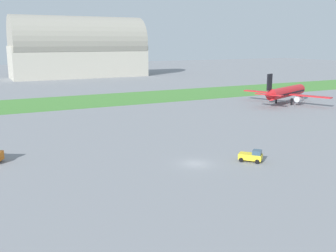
% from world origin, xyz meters
% --- Properties ---
extents(ground_plane, '(600.00, 600.00, 0.00)m').
position_xyz_m(ground_plane, '(0.00, 0.00, 0.00)').
color(ground_plane, gray).
extents(grass_taxiway_strip, '(360.00, 28.00, 0.08)m').
position_xyz_m(grass_taxiway_strip, '(0.00, 73.06, 0.04)').
color(grass_taxiway_strip, '#478438').
rests_on(grass_taxiway_strip, ground_plane).
extents(airplane_parked_jet_far, '(26.03, 26.19, 9.74)m').
position_xyz_m(airplane_parked_jet_far, '(55.61, 40.09, 3.51)').
color(airplane_parked_jet_far, red).
rests_on(airplane_parked_jet_far, ground_plane).
extents(pushback_tug_near_gate, '(3.69, 3.91, 1.95)m').
position_xyz_m(pushback_tug_near_gate, '(8.51, -3.02, 0.91)').
color(pushback_tug_near_gate, yellow).
rests_on(pushback_tug_near_gate, ground_plane).
extents(hangar_distant, '(69.17, 25.58, 31.41)m').
position_xyz_m(hangar_distant, '(24.60, 160.58, 14.73)').
color(hangar_distant, '#B2AD9E').
rests_on(hangar_distant, ground_plane).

